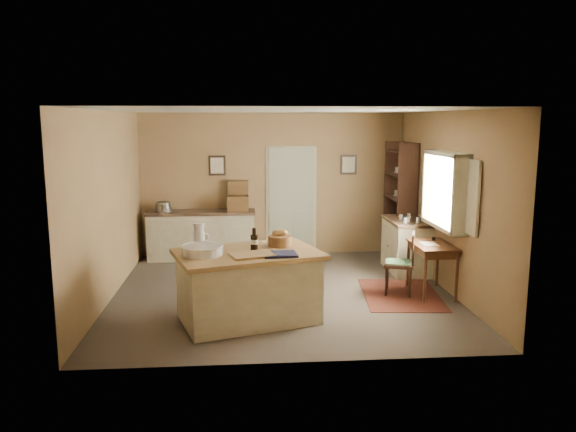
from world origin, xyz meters
The scene contains 16 objects.
ground centered at (0.00, 0.00, 0.00)m, with size 5.00×5.00×0.00m, color brown.
wall_back centered at (0.00, 2.50, 1.35)m, with size 5.00×0.10×2.70m, color #96744C.
wall_front centered at (0.00, -2.50, 1.35)m, with size 5.00×0.10×2.70m, color #96744C.
wall_left centered at (-2.50, 0.00, 1.35)m, with size 0.10×5.00×2.70m, color #96744C.
wall_right centered at (2.50, 0.00, 1.35)m, with size 0.10×5.00×2.70m, color #96744C.
ceiling centered at (0.00, 0.00, 2.70)m, with size 5.00×5.00×0.00m, color silver.
door centered at (0.35, 2.47, 1.05)m, with size 0.97×0.06×2.11m, color #A3AA90.
framed_prints centered at (0.20, 2.48, 1.72)m, with size 2.82×0.02×0.38m.
window centered at (2.42, -0.20, 1.55)m, with size 0.25×1.99×1.12m.
work_island centered at (-0.53, -1.15, 0.48)m, with size 2.05×1.64×1.20m.
sideboard centered at (-1.34, 2.20, 0.48)m, with size 1.99×0.57×1.18m.
rug centered at (1.75, -0.28, 0.00)m, with size 1.10×1.60×0.01m, color #562118.
writing_desk centered at (2.20, -0.28, 0.67)m, with size 0.54×0.89×0.82m.
desk_chair centered at (1.72, -0.22, 0.46)m, with size 0.43×0.43×0.91m, color black, non-canonical shape.
right_cabinet centered at (2.20, 1.03, 0.46)m, with size 0.63×1.13×0.99m.
shelving_unit centered at (2.36, 1.88, 1.08)m, with size 0.37×0.98×2.17m.
Camera 1 is at (-0.57, -8.13, 2.57)m, focal length 35.00 mm.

